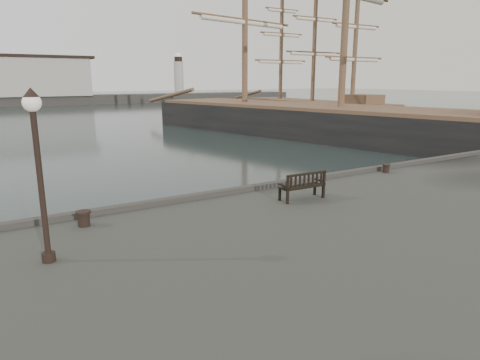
{
  "coord_description": "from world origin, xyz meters",
  "views": [
    {
      "loc": [
        -8.37,
        -12.73,
        5.48
      ],
      "look_at": [
        -0.78,
        -0.5,
        2.1
      ],
      "focal_mm": 32.0,
      "sensor_mm": 36.0,
      "label": 1
    }
  ],
  "objects_px": {
    "tall_ship_far": "(312,114)",
    "lamp_post": "(37,154)",
    "bollard_left": "(84,219)",
    "bollard_right": "(386,168)",
    "bench": "(302,191)",
    "tall_ship_main": "(340,130)"
  },
  "relations": [
    {
      "from": "bench",
      "to": "bollard_left",
      "type": "height_order",
      "value": "bench"
    },
    {
      "from": "bollard_left",
      "to": "bollard_right",
      "type": "distance_m",
      "value": 12.7
    },
    {
      "from": "lamp_post",
      "to": "tall_ship_far",
      "type": "height_order",
      "value": "tall_ship_far"
    },
    {
      "from": "lamp_post",
      "to": "tall_ship_main",
      "type": "bearing_deg",
      "value": 34.9
    },
    {
      "from": "bench",
      "to": "lamp_post",
      "type": "bearing_deg",
      "value": -170.65
    },
    {
      "from": "tall_ship_far",
      "to": "lamp_post",
      "type": "bearing_deg",
      "value": -136.23
    },
    {
      "from": "bollard_left",
      "to": "tall_ship_far",
      "type": "distance_m",
      "value": 51.86
    },
    {
      "from": "tall_ship_main",
      "to": "tall_ship_far",
      "type": "distance_m",
      "value": 20.31
    },
    {
      "from": "bench",
      "to": "tall_ship_main",
      "type": "relative_size",
      "value": 0.03
    },
    {
      "from": "bollard_left",
      "to": "tall_ship_main",
      "type": "relative_size",
      "value": 0.01
    },
    {
      "from": "lamp_post",
      "to": "tall_ship_far",
      "type": "xyz_separation_m",
      "value": [
        39.73,
        36.74,
        -3.2
      ]
    },
    {
      "from": "bollard_left",
      "to": "tall_ship_main",
      "type": "distance_m",
      "value": 32.57
    },
    {
      "from": "bench",
      "to": "bollard_right",
      "type": "height_order",
      "value": "bench"
    },
    {
      "from": "bench",
      "to": "tall_ship_main",
      "type": "height_order",
      "value": "tall_ship_main"
    },
    {
      "from": "tall_ship_main",
      "to": "lamp_post",
      "type": "bearing_deg",
      "value": -157.38
    },
    {
      "from": "bench",
      "to": "tall_ship_main",
      "type": "distance_m",
      "value": 27.83
    },
    {
      "from": "bench",
      "to": "tall_ship_far",
      "type": "bearing_deg",
      "value": 51.01
    },
    {
      "from": "bollard_left",
      "to": "tall_ship_far",
      "type": "bearing_deg",
      "value": 42.01
    },
    {
      "from": "tall_ship_far",
      "to": "tall_ship_main",
      "type": "bearing_deg",
      "value": -122.71
    },
    {
      "from": "bollard_right",
      "to": "lamp_post",
      "type": "distance_m",
      "value": 14.27
    },
    {
      "from": "bollard_right",
      "to": "tall_ship_far",
      "type": "height_order",
      "value": "tall_ship_far"
    },
    {
      "from": "lamp_post",
      "to": "tall_ship_main",
      "type": "relative_size",
      "value": 0.08
    }
  ]
}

